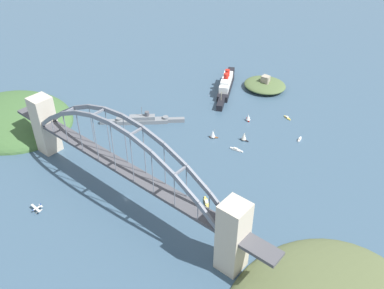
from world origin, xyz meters
The scene contains 15 objects.
ground_plane centered at (0.00, 0.00, 0.00)m, with size 1400.00×1400.00×0.00m, color #385166.
harbor_arch_bridge centered at (0.00, 0.00, 29.35)m, with size 263.02×16.35×72.93m.
headland_west_shore centered at (-171.44, 3.21, 0.00)m, with size 128.33×107.60×31.93m.
ocean_liner centered at (-47.52, 195.05, 6.37)m, with size 52.02×89.10×21.54m.
naval_cruiser centered at (-68.90, 85.89, 3.22)m, with size 63.57×60.22×17.89m.
fort_island_mid_harbor centered at (-16.14, 226.77, 4.52)m, with size 47.58×44.79×16.19m.
seaplane_taxiing_near_bridge centered at (-39.95, -52.25, 2.13)m, with size 11.67×7.54×4.95m.
small_boat_0 centered at (25.01, 124.60, 4.49)m, with size 8.30×4.79×9.60m.
small_boat_1 centered at (0.20, 109.47, 4.25)m, with size 7.88×6.24×9.20m.
small_boat_2 centered at (51.04, 35.87, 0.85)m, with size 10.10×9.09×2.36m.
small_boat_3 centered at (36.36, 185.61, 0.67)m, with size 9.04×4.70×1.84m.
small_boat_4 centered at (8.65, 156.28, 3.52)m, with size 7.00×6.56×7.48m.
small_boat_5 centered at (64.67, 158.35, 0.81)m, with size 3.12×8.93×2.22m.
small_boat_6 centered at (28.94, 106.82, 0.84)m, with size 12.65×3.47×2.27m.
channel_marker_buoy centered at (40.24, 49.78, 1.12)m, with size 2.20×2.20×2.75m.
Camera 1 is at (192.00, -148.24, 216.92)m, focal length 38.52 mm.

